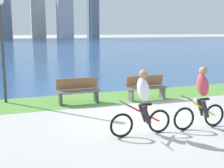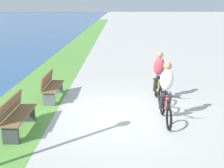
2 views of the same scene
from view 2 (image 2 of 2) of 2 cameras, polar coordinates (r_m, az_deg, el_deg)
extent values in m
plane|color=#B2AFA8|center=(8.24, 1.18, -6.01)|extent=(300.00, 300.00, 0.00)
cube|color=#59933D|center=(8.72, -18.56, -5.59)|extent=(120.00, 2.20, 0.01)
torus|color=black|center=(7.24, 11.53, -6.90)|extent=(0.61, 0.06, 0.61)
torus|color=black|center=(8.18, 10.23, -4.16)|extent=(0.61, 0.06, 0.61)
cylinder|color=red|center=(7.64, 10.91, -3.44)|extent=(1.00, 0.04, 0.59)
cylinder|color=red|center=(7.77, 10.73, -3.48)|extent=(0.04, 0.04, 0.45)
cube|color=black|center=(7.70, 10.82, -1.74)|extent=(0.24, 0.10, 0.05)
cylinder|color=black|center=(7.09, 11.69, -2.61)|extent=(0.03, 0.52, 0.03)
ellipsoid|color=white|center=(7.50, 11.10, 0.80)|extent=(0.40, 0.36, 0.65)
sphere|color=#A57A59|center=(7.41, 11.25, 3.64)|extent=(0.22, 0.22, 0.22)
cylinder|color=#26262D|center=(7.74, 11.53, -3.55)|extent=(0.27, 0.11, 0.49)
cylinder|color=#26262D|center=(7.70, 10.06, -3.56)|extent=(0.27, 0.11, 0.49)
torus|color=black|center=(8.84, 9.84, -2.60)|extent=(0.62, 0.06, 0.62)
torus|color=black|center=(9.74, 8.99, -0.85)|extent=(0.62, 0.06, 0.62)
cylinder|color=gold|center=(9.24, 9.45, 0.02)|extent=(0.93, 0.04, 0.60)
cylinder|color=gold|center=(9.36, 9.33, -0.08)|extent=(0.04, 0.04, 0.46)
cube|color=black|center=(9.30, 9.40, 1.40)|extent=(0.24, 0.10, 0.05)
cylinder|color=black|center=(8.73, 9.96, 0.99)|extent=(0.03, 0.52, 0.03)
ellipsoid|color=#BF3F4C|center=(9.12, 9.59, 3.57)|extent=(0.40, 0.36, 0.65)
sphere|color=#A57A59|center=(9.05, 9.70, 5.92)|extent=(0.22, 0.22, 0.22)
cylinder|color=#26262D|center=(9.33, 9.98, -0.10)|extent=(0.27, 0.11, 0.49)
cylinder|color=#26262D|center=(9.30, 8.77, -0.10)|extent=(0.27, 0.11, 0.49)
cube|color=brown|center=(7.29, -18.37, -5.99)|extent=(1.50, 0.45, 0.04)
cube|color=brown|center=(7.27, -19.99, -4.10)|extent=(1.50, 0.11, 0.40)
cube|color=#38383D|center=(7.95, -16.74, -5.80)|extent=(0.08, 0.37, 0.45)
cube|color=#38383D|center=(6.82, -19.96, -9.73)|extent=(0.08, 0.37, 0.45)
cube|color=brown|center=(9.55, -11.88, -0.46)|extent=(1.50, 0.45, 0.04)
cube|color=brown|center=(9.53, -13.11, 1.00)|extent=(1.50, 0.11, 0.40)
cube|color=#595960|center=(10.22, -11.04, -0.66)|extent=(0.08, 0.37, 0.45)
cube|color=#595960|center=(9.01, -12.68, -2.97)|extent=(0.08, 0.37, 0.45)
camera|label=1|loc=(8.83, 64.28, 3.96)|focal=48.42mm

